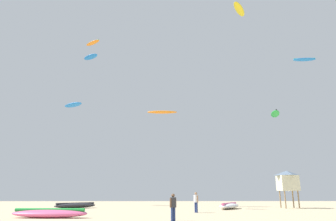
{
  "coord_description": "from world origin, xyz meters",
  "views": [
    {
      "loc": [
        -0.52,
        -12.94,
        1.52
      ],
      "look_at": [
        0.0,
        15.37,
        9.12
      ],
      "focal_mm": 33.41,
      "sensor_mm": 36.0,
      "label": 1
    }
  ],
  "objects_px": {
    "kite_aloft_1": "(93,43)",
    "person_foreground": "(173,205)",
    "kite_aloft_4": "(91,57)",
    "kite_aloft_6": "(73,105)",
    "kite_aloft_3": "(275,114)",
    "kite_aloft_7": "(239,9)",
    "kite_grounded_far": "(49,213)",
    "kite_aloft_5": "(162,112)",
    "kite_grounded_mid": "(229,206)",
    "kite_grounded_near": "(76,206)",
    "lifeguard_tower": "(287,180)",
    "kite_aloft_2": "(304,59)",
    "person_midground": "(196,201)"
  },
  "relations": [
    {
      "from": "kite_aloft_6",
      "to": "kite_aloft_5",
      "type": "bearing_deg",
      "value": -19.22
    },
    {
      "from": "kite_aloft_5",
      "to": "kite_aloft_7",
      "type": "distance_m",
      "value": 17.23
    },
    {
      "from": "person_midground",
      "to": "kite_grounded_near",
      "type": "distance_m",
      "value": 15.11
    },
    {
      "from": "kite_grounded_near",
      "to": "kite_aloft_6",
      "type": "height_order",
      "value": "kite_aloft_6"
    },
    {
      "from": "kite_aloft_3",
      "to": "kite_aloft_7",
      "type": "height_order",
      "value": "kite_aloft_7"
    },
    {
      "from": "person_midground",
      "to": "kite_aloft_2",
      "type": "relative_size",
      "value": 0.53
    },
    {
      "from": "person_midground",
      "to": "kite_aloft_4",
      "type": "xyz_separation_m",
      "value": [
        -13.71,
        15.38,
        20.4
      ]
    },
    {
      "from": "kite_grounded_far",
      "to": "kite_grounded_near",
      "type": "bearing_deg",
      "value": 98.31
    },
    {
      "from": "lifeguard_tower",
      "to": "kite_aloft_5",
      "type": "height_order",
      "value": "kite_aloft_5"
    },
    {
      "from": "kite_aloft_2",
      "to": "kite_aloft_1",
      "type": "bearing_deg",
      "value": -172.0
    },
    {
      "from": "kite_aloft_5",
      "to": "person_midground",
      "type": "bearing_deg",
      "value": -77.8
    },
    {
      "from": "kite_grounded_near",
      "to": "kite_aloft_7",
      "type": "distance_m",
      "value": 31.91
    },
    {
      "from": "person_foreground",
      "to": "kite_grounded_near",
      "type": "xyz_separation_m",
      "value": [
        -10.23,
        17.18,
        -0.61
      ]
    },
    {
      "from": "person_midground",
      "to": "kite_aloft_1",
      "type": "distance_m",
      "value": 23.78
    },
    {
      "from": "lifeguard_tower",
      "to": "kite_grounded_near",
      "type": "bearing_deg",
      "value": -179.69
    },
    {
      "from": "kite_aloft_5",
      "to": "kite_aloft_6",
      "type": "height_order",
      "value": "kite_aloft_6"
    },
    {
      "from": "person_midground",
      "to": "kite_grounded_far",
      "type": "xyz_separation_m",
      "value": [
        -10.4,
        -5.94,
        -0.69
      ]
    },
    {
      "from": "kite_aloft_1",
      "to": "kite_aloft_6",
      "type": "distance_m",
      "value": 12.59
    },
    {
      "from": "person_foreground",
      "to": "kite_aloft_5",
      "type": "distance_m",
      "value": 25.24
    },
    {
      "from": "kite_aloft_1",
      "to": "kite_aloft_3",
      "type": "relative_size",
      "value": 0.56
    },
    {
      "from": "kite_aloft_5",
      "to": "lifeguard_tower",
      "type": "bearing_deg",
      "value": -19.53
    },
    {
      "from": "lifeguard_tower",
      "to": "person_foreground",
      "type": "bearing_deg",
      "value": -128.49
    },
    {
      "from": "kite_aloft_3",
      "to": "kite_aloft_6",
      "type": "distance_m",
      "value": 30.04
    },
    {
      "from": "kite_aloft_2",
      "to": "kite_aloft_4",
      "type": "relative_size",
      "value": 1.15
    },
    {
      "from": "kite_grounded_near",
      "to": "kite_aloft_5",
      "type": "xyz_separation_m",
      "value": [
        9.54,
        5.26,
        12.15
      ]
    },
    {
      "from": "kite_grounded_far",
      "to": "kite_aloft_1",
      "type": "xyz_separation_m",
      "value": [
        -1.37,
        14.08,
        19.7
      ]
    },
    {
      "from": "person_foreground",
      "to": "kite_aloft_3",
      "type": "bearing_deg",
      "value": 103.58
    },
    {
      "from": "kite_grounded_mid",
      "to": "kite_aloft_4",
      "type": "height_order",
      "value": "kite_aloft_4"
    },
    {
      "from": "person_midground",
      "to": "kite_aloft_5",
      "type": "distance_m",
      "value": 18.11
    },
    {
      "from": "kite_grounded_far",
      "to": "lifeguard_tower",
      "type": "distance_m",
      "value": 26.42
    },
    {
      "from": "kite_grounded_mid",
      "to": "kite_grounded_far",
      "type": "xyz_separation_m",
      "value": [
        -14.62,
        -12.53,
        -0.02
      ]
    },
    {
      "from": "kite_grounded_near",
      "to": "kite_aloft_4",
      "type": "height_order",
      "value": "kite_aloft_4"
    },
    {
      "from": "lifeguard_tower",
      "to": "kite_aloft_1",
      "type": "distance_m",
      "value": 28.77
    },
    {
      "from": "kite_grounded_mid",
      "to": "kite_aloft_3",
      "type": "xyz_separation_m",
      "value": [
        8.8,
        7.99,
        12.17
      ]
    },
    {
      "from": "kite_grounded_mid",
      "to": "kite_aloft_6",
      "type": "relative_size",
      "value": 1.48
    },
    {
      "from": "kite_aloft_1",
      "to": "person_foreground",
      "type": "bearing_deg",
      "value": -60.6
    },
    {
      "from": "kite_aloft_7",
      "to": "kite_grounded_far",
      "type": "bearing_deg",
      "value": -140.44
    },
    {
      "from": "kite_aloft_5",
      "to": "person_foreground",
      "type": "bearing_deg",
      "value": -88.23
    },
    {
      "from": "kite_grounded_near",
      "to": "kite_grounded_mid",
      "type": "relative_size",
      "value": 0.87
    },
    {
      "from": "lifeguard_tower",
      "to": "kite_aloft_7",
      "type": "height_order",
      "value": "kite_aloft_7"
    },
    {
      "from": "kite_grounded_far",
      "to": "kite_aloft_5",
      "type": "distance_m",
      "value": 24.27
    },
    {
      "from": "kite_grounded_mid",
      "to": "kite_grounded_far",
      "type": "height_order",
      "value": "kite_grounded_mid"
    },
    {
      "from": "kite_grounded_near",
      "to": "kite_grounded_mid",
      "type": "bearing_deg",
      "value": -6.39
    },
    {
      "from": "kite_grounded_mid",
      "to": "kite_aloft_5",
      "type": "distance_m",
      "value": 15.8
    },
    {
      "from": "kite_grounded_far",
      "to": "kite_aloft_6",
      "type": "distance_m",
      "value": 29.09
    },
    {
      "from": "kite_aloft_7",
      "to": "person_foreground",
      "type": "bearing_deg",
      "value": -118.75
    },
    {
      "from": "kite_grounded_near",
      "to": "kite_aloft_4",
      "type": "distance_m",
      "value": 22.23
    },
    {
      "from": "person_foreground",
      "to": "kite_grounded_mid",
      "type": "distance_m",
      "value": 16.63
    },
    {
      "from": "kite_aloft_4",
      "to": "kite_aloft_6",
      "type": "height_order",
      "value": "kite_aloft_4"
    },
    {
      "from": "kite_aloft_4",
      "to": "kite_aloft_6",
      "type": "relative_size",
      "value": 0.75
    }
  ]
}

